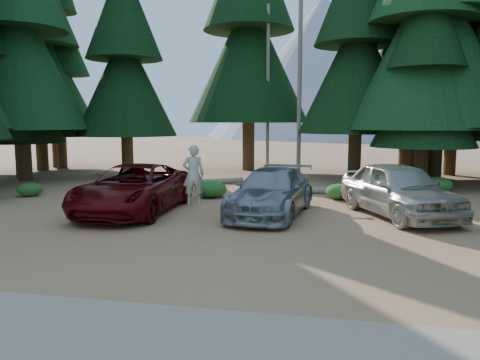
# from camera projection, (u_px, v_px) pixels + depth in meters

# --- Properties ---
(ground) EXTENTS (160.00, 160.00, 0.00)m
(ground) POSITION_uv_depth(u_px,v_px,m) (227.00, 239.00, 12.73)
(ground) COLOR #A66A46
(ground) RESTS_ON ground
(gravel_strip) EXTENTS (26.00, 3.50, 0.01)m
(gravel_strip) POSITION_uv_depth(u_px,v_px,m) (120.00, 354.00, 6.41)
(gravel_strip) COLOR tan
(gravel_strip) RESTS_ON ground
(forest_belt_north) EXTENTS (36.00, 7.00, 22.00)m
(forest_belt_north) POSITION_uv_depth(u_px,v_px,m) (285.00, 176.00, 27.31)
(forest_belt_north) COLOR black
(forest_belt_north) RESTS_ON ground
(snag_front) EXTENTS (0.24, 0.24, 12.00)m
(snag_front) POSITION_uv_depth(u_px,v_px,m) (300.00, 70.00, 25.92)
(snag_front) COLOR gray
(snag_front) RESTS_ON ground
(snag_back) EXTENTS (0.20, 0.20, 10.00)m
(snag_back) POSITION_uv_depth(u_px,v_px,m) (268.00, 91.00, 27.90)
(snag_back) COLOR gray
(snag_back) RESTS_ON ground
(mountain_peak) EXTENTS (48.00, 50.00, 28.00)m
(mountain_peak) POSITION_uv_depth(u_px,v_px,m) (311.00, 76.00, 97.46)
(mountain_peak) COLOR gray
(mountain_peak) RESTS_ON ground
(red_pickup) EXTENTS (2.93, 6.11, 1.68)m
(red_pickup) POSITION_uv_depth(u_px,v_px,m) (134.00, 189.00, 16.38)
(red_pickup) COLOR #5E0809
(red_pickup) RESTS_ON ground
(silver_minivan_center) EXTENTS (2.80, 5.62, 1.57)m
(silver_minivan_center) POSITION_uv_depth(u_px,v_px,m) (272.00, 192.00, 15.94)
(silver_minivan_center) COLOR #94969B
(silver_minivan_center) RESTS_ON ground
(silver_minivan_right) EXTENTS (4.14, 5.80, 1.84)m
(silver_minivan_right) POSITION_uv_depth(u_px,v_px,m) (399.00, 189.00, 15.65)
(silver_minivan_right) COLOR #B5B0A1
(silver_minivan_right) RESTS_ON ground
(frisbee_player) EXTENTS (0.79, 0.64, 1.87)m
(frisbee_player) POSITION_uv_depth(u_px,v_px,m) (193.00, 174.00, 14.71)
(frisbee_player) COLOR beige
(frisbee_player) RESTS_ON ground
(log_left) EXTENTS (3.52, 2.58, 0.29)m
(log_left) POSITION_uv_depth(u_px,v_px,m) (205.00, 182.00, 23.63)
(log_left) COLOR gray
(log_left) RESTS_ON ground
(log_mid) EXTENTS (3.58, 0.55, 0.29)m
(log_mid) POSITION_uv_depth(u_px,v_px,m) (341.00, 191.00, 20.41)
(log_mid) COLOR gray
(log_mid) RESTS_ON ground
(log_right) EXTENTS (4.84, 2.80, 0.34)m
(log_right) POSITION_uv_depth(u_px,v_px,m) (379.00, 188.00, 21.21)
(log_right) COLOR gray
(log_right) RESTS_ON ground
(shrub_far_left) EXTENTS (0.94, 0.94, 0.52)m
(shrub_far_left) POSITION_uv_depth(u_px,v_px,m) (126.00, 186.00, 21.44)
(shrub_far_left) COLOR #1C5D1F
(shrub_far_left) RESTS_ON ground
(shrub_left) EXTENTS (0.86, 0.86, 0.47)m
(shrub_left) POSITION_uv_depth(u_px,v_px,m) (148.00, 189.00, 20.44)
(shrub_left) COLOR #1C5D1F
(shrub_left) RESTS_ON ground
(shrub_center_left) EXTENTS (1.26, 1.26, 0.69)m
(shrub_center_left) POSITION_uv_depth(u_px,v_px,m) (212.00, 189.00, 19.66)
(shrub_center_left) COLOR #1C5D1F
(shrub_center_left) RESTS_ON ground
(shrub_center_right) EXTENTS (1.16, 1.16, 0.64)m
(shrub_center_right) POSITION_uv_depth(u_px,v_px,m) (340.00, 192.00, 19.20)
(shrub_center_right) COLOR #1C5D1F
(shrub_center_right) RESTS_ON ground
(shrub_right) EXTENTS (0.99, 0.99, 0.54)m
(shrub_right) POSITION_uv_depth(u_px,v_px,m) (355.00, 195.00, 18.70)
(shrub_right) COLOR #1C5D1F
(shrub_right) RESTS_ON ground
(shrub_far_right) EXTENTS (1.31, 1.31, 0.72)m
(shrub_far_right) POSITION_uv_depth(u_px,v_px,m) (438.00, 185.00, 20.95)
(shrub_far_right) COLOR #1C5D1F
(shrub_far_right) RESTS_ON ground
(shrub_edge_west) EXTENTS (1.05, 1.05, 0.58)m
(shrub_edge_west) POSITION_uv_depth(u_px,v_px,m) (30.00, 189.00, 20.01)
(shrub_edge_west) COLOR #1C5D1F
(shrub_edge_west) RESTS_ON ground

